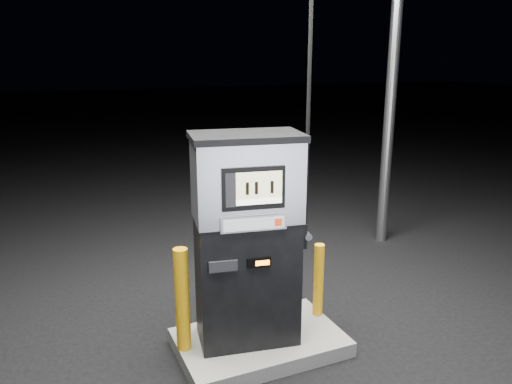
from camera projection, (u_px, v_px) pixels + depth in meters
name	position (u px, v px, depth m)	size (l,w,h in m)	color
ground	(260.00, 349.00, 4.96)	(80.00, 80.00, 0.00)	black
pump_island	(260.00, 342.00, 4.94)	(1.60, 1.00, 0.15)	slate
fuel_dispenser	(247.00, 238.00, 4.63)	(1.15, 0.76, 4.18)	black
bollard_left	(182.00, 300.00, 4.58)	(0.13, 0.13, 1.00)	#FFAF0E
bollard_right	(318.00, 280.00, 5.23)	(0.11, 0.11, 0.79)	#FFAF0E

